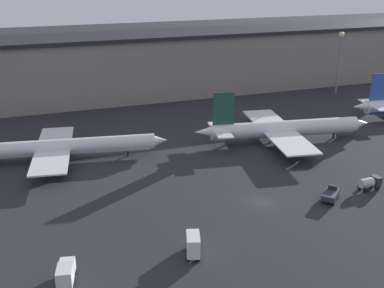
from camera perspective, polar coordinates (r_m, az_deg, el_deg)
The scene contains 9 objects.
ground at distance 92.22m, azimuth 8.22°, elevation -6.83°, with size 600.00×600.00×0.00m, color #26262B.
terminal_building at distance 163.03m, azimuth -5.35°, elevation 9.29°, with size 220.47×22.27×20.98m.
airplane_1 at distance 112.96m, azimuth -15.37°, elevation -0.40°, with size 48.63×30.81×12.44m.
airplane_2 at distance 122.63m, azimuth 10.72°, elevation 1.78°, with size 45.56×35.43×13.51m.
service_vehicle_0 at distance 101.75m, azimuth 20.29°, elevation -4.31°, with size 4.48×2.19×2.59m.
service_vehicle_1 at distance 95.22m, azimuth 16.12°, elevation -5.75°, with size 5.39×5.19×2.57m.
service_vehicle_2 at distance 74.98m, azimuth 0.14°, elevation -11.74°, with size 3.50×5.53×3.72m.
service_vehicle_3 at distance 71.44m, azimuth -14.74°, elevation -14.58°, with size 3.23×5.69×3.15m.
lamp_post_1 at distance 173.18m, azimuth 17.11°, elevation 10.20°, with size 1.80×1.80×21.01m.
Camera 1 is at (-39.71, -71.83, 42.04)m, focal length 45.00 mm.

